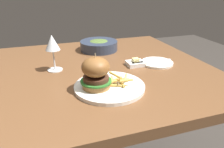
{
  "coord_description": "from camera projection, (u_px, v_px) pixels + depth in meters",
  "views": [
    {
      "loc": [
        -0.21,
        -0.92,
        1.12
      ],
      "look_at": [
        0.03,
        -0.18,
        0.78
      ],
      "focal_mm": 35.0,
      "sensor_mm": 36.0,
      "label": 1
    }
  ],
  "objects": [
    {
      "name": "dining_table",
      "position": [
        93.0,
        86.0,
        1.05
      ],
      "size": [
        1.1,
        0.97,
        0.74
      ],
      "color": "brown",
      "rests_on": "ground"
    },
    {
      "name": "main_plate",
      "position": [
        110.0,
        87.0,
        0.82
      ],
      "size": [
        0.27,
        0.27,
        0.01
      ],
      "primitive_type": "cylinder",
      "color": "white",
      "rests_on": "dining_table"
    },
    {
      "name": "burger_sandwich",
      "position": [
        96.0,
        73.0,
        0.78
      ],
      "size": [
        0.11,
        0.11,
        0.13
      ],
      "color": "#9E6B38",
      "rests_on": "main_plate"
    },
    {
      "name": "fries_pile",
      "position": [
        118.0,
        80.0,
        0.83
      ],
      "size": [
        0.12,
        0.1,
        0.03
      ],
      "color": "#E0B251",
      "rests_on": "main_plate"
    },
    {
      "name": "wine_glass",
      "position": [
        52.0,
        44.0,
        0.94
      ],
      "size": [
        0.07,
        0.07,
        0.16
      ],
      "color": "silver",
      "rests_on": "dining_table"
    },
    {
      "name": "bread_plate",
      "position": [
        157.0,
        63.0,
        1.07
      ],
      "size": [
        0.16,
        0.16,
        0.01
      ],
      "primitive_type": "cylinder",
      "color": "white",
      "rests_on": "dining_table"
    },
    {
      "name": "table_knife",
      "position": [
        148.0,
        62.0,
        1.05
      ],
      "size": [
        0.21,
        0.02,
        0.01
      ],
      "color": "silver",
      "rests_on": "bread_plate"
    },
    {
      "name": "butter_dish",
      "position": [
        135.0,
        63.0,
        1.04
      ],
      "size": [
        0.08,
        0.07,
        0.04
      ],
      "color": "white",
      "rests_on": "dining_table"
    },
    {
      "name": "soup_bowl",
      "position": [
        99.0,
        45.0,
        1.26
      ],
      "size": [
        0.21,
        0.21,
        0.06
      ],
      "color": "#2D384C",
      "rests_on": "dining_table"
    }
  ]
}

